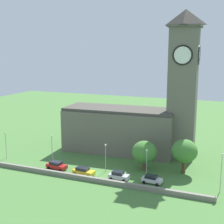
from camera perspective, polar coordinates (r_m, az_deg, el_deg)
ground_plane at (r=81.74m, az=1.35°, el=-7.66°), size 200.00×200.00×0.00m
church at (r=81.43m, az=4.58°, el=-0.88°), size 34.33×12.58×35.44m
quay_barrier at (r=66.29m, az=-4.20°, el=-11.83°), size 49.73×0.70×0.94m
car_red at (r=73.13m, az=-9.91°, el=-9.39°), size 4.92×2.57×1.75m
car_yellow at (r=69.10m, az=-5.16°, el=-10.52°), size 4.88×2.44×1.69m
car_silver at (r=66.53m, az=1.20°, el=-11.30°), size 4.12×2.18×1.81m
car_white at (r=65.43m, az=7.12°, el=-11.85°), size 4.13×2.29×1.65m
streetlamp_west_end at (r=81.90m, az=-18.51°, el=-4.86°), size 0.44×0.44×6.82m
streetlamp_west_mid at (r=74.60m, az=-10.72°, el=-5.85°), size 0.44×0.44×7.18m
streetlamp_central at (r=69.54m, az=-1.15°, el=-7.35°), size 0.44×0.44×6.29m
streetlamp_east_mid at (r=66.32m, az=6.24°, el=-8.33°), size 0.44×0.44×6.31m
streetlamp_east_end at (r=62.95m, az=19.02°, el=-9.24°), size 0.44×0.44×7.62m
tree_riverside_east at (r=70.26m, az=12.84°, el=-6.85°), size 5.58×5.58×7.50m
tree_churchyard at (r=70.90m, az=5.82°, el=-7.15°), size 5.48×5.48×6.63m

